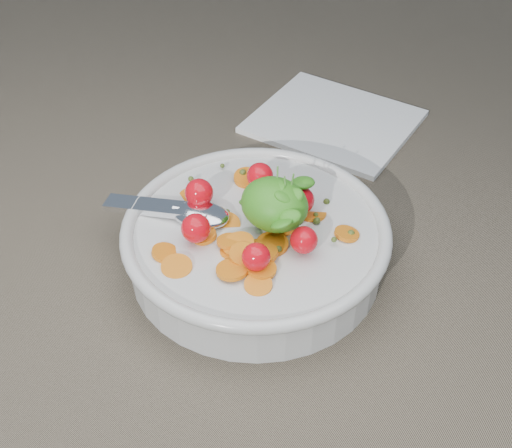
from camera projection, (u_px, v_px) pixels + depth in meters
The scene contains 3 objects.
ground at pixel (244, 237), 0.68m from camera, with size 6.00×6.00×0.00m, color #766954.
bowl at pixel (256, 242), 0.63m from camera, with size 0.26×0.24×0.10m.
napkin at pixel (334, 121), 0.83m from camera, with size 0.17×0.15×0.01m, color white.
Camera 1 is at (0.28, -0.41, 0.46)m, focal length 50.00 mm.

